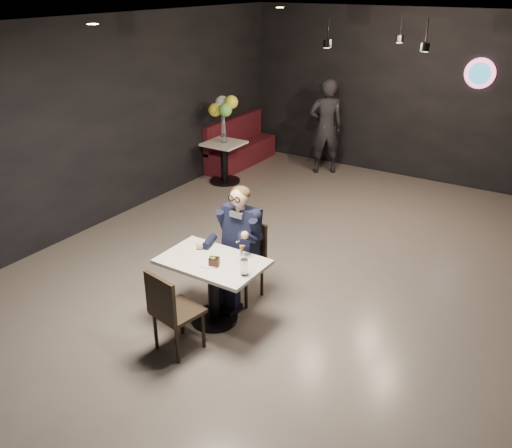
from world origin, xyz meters
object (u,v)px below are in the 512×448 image
Objects in this scene: seated_man at (241,243)px; chair_far at (242,263)px; passerby at (326,127)px; chair_near at (178,310)px; sundae_glass at (244,267)px; side_table at (224,161)px; booth_bench at (241,142)px; main_table at (213,291)px; balloon_vase at (224,138)px.

chair_far is at bearing 0.00° from seated_man.
seated_man is 0.81× the size of passerby.
seated_man reaches higher than chair_near.
sundae_glass reaches higher than chair_near.
seated_man is 0.78m from sundae_glass.
sundae_glass is 0.21× the size of side_table.
booth_bench is 1.05× the size of passerby.
main_table is at bearing 66.67° from passerby.
seated_man reaches higher than booth_bench.
side_table is 5.29× the size of balloon_vase.
chair_near is 1.14× the size of side_table.
sundae_glass reaches higher than balloon_vase.
sundae_glass is 4.75m from balloon_vase.
seated_man is (0.00, 1.13, 0.26)m from chair_near.
booth_bench is (-2.78, 5.25, 0.01)m from chair_near.
side_table is (-2.48, 3.12, -0.06)m from chair_far.
chair_near is at bearing -131.73° from sundae_glass.
seated_man is at bearing 126.14° from sundae_glass.
balloon_vase is (0.00, 0.00, 0.42)m from side_table.
balloon_vase is at bearing 128.47° from chair_far.
seated_man reaches higher than balloon_vase.
chair_near is 5.94m from booth_bench.
passerby is (1.29, 1.49, 0.49)m from side_table.
chair_far reaches higher than main_table.
chair_far is 0.49× the size of booth_bench.
booth_bench is (-2.78, 4.12, 0.01)m from chair_far.
chair_far is 5.35× the size of sundae_glass.
passerby is (1.29, 1.49, 0.07)m from balloon_vase.
booth_bench is 12.26× the size of balloon_vase.
passerby reaches higher than booth_bench.
balloon_vase is 1.97m from passerby.
chair_far is at bearing 126.14° from sundae_glass.
booth_bench is at bearing 106.70° from balloon_vase.
chair_near is 0.49× the size of booth_bench.
passerby is (1.59, 0.49, 0.43)m from booth_bench.
chair_far is at bearing 100.12° from chair_near.
chair_near is 0.51× the size of passerby.
chair_near is at bearing -90.00° from chair_far.
balloon_vase is (-2.48, 3.67, 0.45)m from main_table.
balloon_vase is at bearing 0.00° from side_table.
seated_man reaches higher than side_table.
main_table is at bearing -55.96° from side_table.
sundae_glass is at bearing 71.14° from passerby.
main_table is 0.59m from chair_near.
seated_man is 4.76m from passerby.
sundae_glass is at bearing -51.91° from side_table.
booth_bench is at bearing 124.29° from sundae_glass.
sundae_glass is 0.10× the size of passerby.
seated_man is 1.79× the size of side_table.
balloon_vase is (-2.93, 3.74, -0.01)m from sundae_glass.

